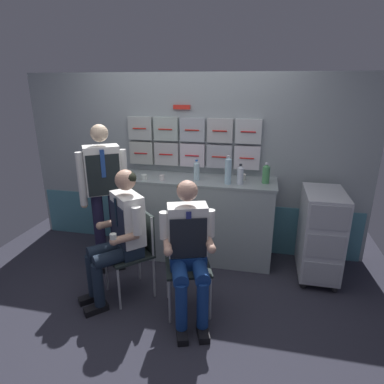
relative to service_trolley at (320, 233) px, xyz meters
name	(u,v)px	position (x,y,z in m)	size (l,w,h in m)	color
ground	(160,311)	(-1.51, -0.92, -0.54)	(4.80, 4.80, 0.04)	#2A2A35
galley_bulkhead	(191,166)	(-1.50, 0.45, 0.54)	(4.20, 0.14, 2.15)	#959FA3
galley_counter	(195,218)	(-1.40, 0.17, -0.03)	(1.85, 0.53, 0.99)	#96A2A5
service_trolley	(320,233)	(0.00, 0.00, 0.00)	(0.40, 0.65, 0.98)	black
folding_chair_left	(137,244)	(-1.80, -0.67, 0.01)	(0.57, 0.57, 0.86)	#A8AAAF
crew_member_left	(120,230)	(-1.92, -0.78, 0.20)	(0.66, 0.66, 1.29)	black
folding_chair_right	(187,253)	(-1.28, -0.75, 0.01)	(0.51, 0.51, 0.86)	#A8AAAF
crew_member_right	(189,246)	(-1.23, -0.90, 0.17)	(0.52, 0.66, 1.26)	black
crew_member_standing	(104,187)	(-2.30, -0.29, 0.44)	(0.45, 0.39, 1.64)	black
water_bottle_short	(240,175)	(-0.88, 0.06, 0.57)	(0.07, 0.07, 0.22)	silver
sparkling_bottle_green	(197,170)	(-1.37, 0.12, 0.57)	(0.07, 0.07, 0.23)	silver
water_bottle_blue_cap	(228,170)	(-1.01, 0.05, 0.61)	(0.07, 0.07, 0.31)	#ACD3E7
water_bottle_clear	(266,174)	(-0.61, 0.16, 0.57)	(0.08, 0.08, 0.23)	#4D995B
espresso_cup_small	(144,177)	(-1.96, 0.02, 0.49)	(0.07, 0.07, 0.06)	silver
paper_cup_blue	(243,177)	(-0.86, 0.23, 0.50)	(0.07, 0.07, 0.07)	silver
coffee_cup_white	(162,177)	(-1.75, 0.03, 0.50)	(0.06, 0.06, 0.06)	silver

